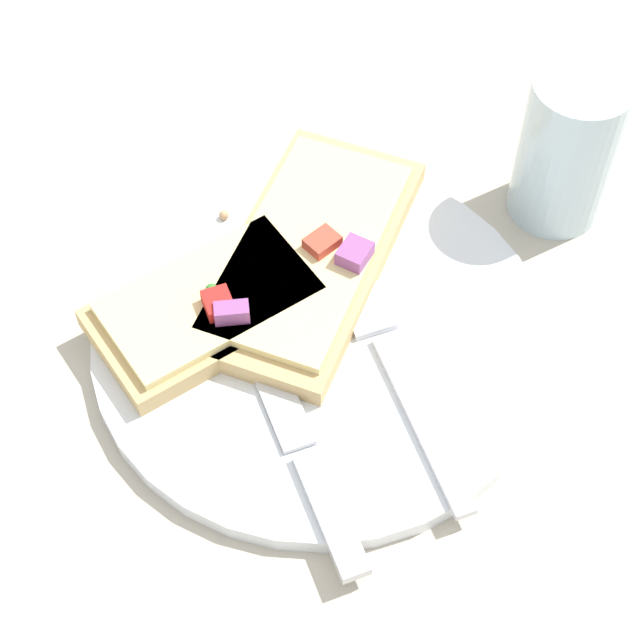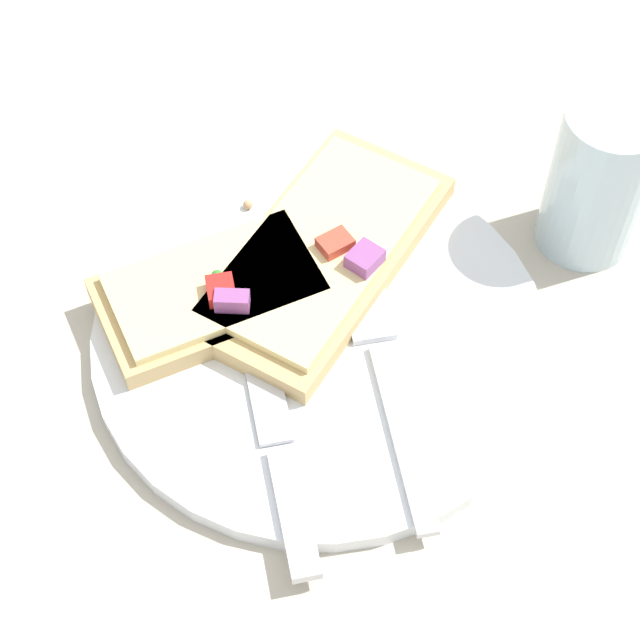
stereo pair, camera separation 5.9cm
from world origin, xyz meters
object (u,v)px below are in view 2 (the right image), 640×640
plate (320,335)px  pizza_slice_main (322,253)px  pizza_slice_corner (215,292)px  fork (383,363)px  knife (278,437)px  drinking_glass (595,175)px

plate → pizza_slice_main: 0.05m
plate → pizza_slice_corner: size_ratio=1.96×
fork → pizza_slice_corner: size_ratio=1.38×
plate → knife: knife is taller
knife → pizza_slice_corner: 0.10m
knife → pizza_slice_corner: size_ratio=1.42×
plate → knife: 0.08m
plate → drinking_glass: (-0.00, 0.19, 0.05)m
fork → drinking_glass: bearing=-60.3°
knife → drinking_glass: 0.25m
plate → knife: (0.06, -0.05, 0.01)m
pizza_slice_corner → drinking_glass: 0.24m
pizza_slice_main → pizza_slice_corner: pizza_slice_corner is taller
plate → pizza_slice_main: size_ratio=1.33×
plate → pizza_slice_corner: pizza_slice_corner is taller
pizza_slice_main → drinking_glass: size_ratio=1.94×
pizza_slice_corner → pizza_slice_main: bearing=180.0°
plate → knife: size_ratio=1.38×
fork → knife: bearing=118.5°
fork → pizza_slice_corner: bearing=54.4°
pizza_slice_main → drinking_glass: 0.17m
plate → pizza_slice_corner: bearing=-134.1°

